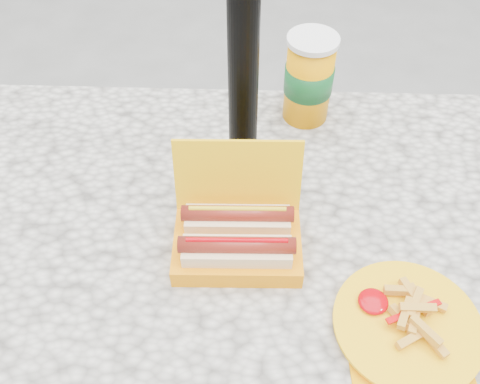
{
  "coord_description": "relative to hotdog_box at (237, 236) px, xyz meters",
  "views": [
    {
      "loc": [
        0.02,
        -0.55,
        1.48
      ],
      "look_at": [
        -0.0,
        0.06,
        0.8
      ],
      "focal_mm": 40.0,
      "sensor_mm": 36.0,
      "label": 1
    }
  ],
  "objects": [
    {
      "name": "soda_cup",
      "position": [
        0.13,
        0.35,
        0.06
      ],
      "size": [
        0.1,
        0.1,
        0.19
      ],
      "rotation": [
        0.0,
        0.0,
        0.22
      ],
      "color": "#FF9D00",
      "rests_on": "picnic_table"
    },
    {
      "name": "hotdog_box",
      "position": [
        0.0,
        0.0,
        0.0
      ],
      "size": [
        0.21,
        0.17,
        0.17
      ],
      "rotation": [
        0.0,
        0.0,
        0.02
      ],
      "color": "#FFBD0A",
      "rests_on": "picnic_table"
    },
    {
      "name": "fries_plate",
      "position": [
        0.26,
        -0.14,
        -0.03
      ],
      "size": [
        0.22,
        0.3,
        0.05
      ],
      "rotation": [
        0.0,
        0.0,
        0.27
      ],
      "color": "#E79600",
      "rests_on": "picnic_table"
    },
    {
      "name": "picnic_table",
      "position": [
        0.0,
        0.03,
        -0.15
      ],
      "size": [
        1.2,
        0.8,
        0.75
      ],
      "color": "beige",
      "rests_on": "ground"
    }
  ]
}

